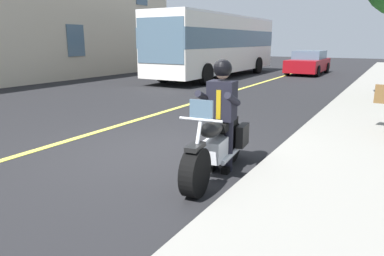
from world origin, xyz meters
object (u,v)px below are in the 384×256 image
(motorcycle_main, at_px, (217,146))
(car_dark, at_px, (308,63))
(bus_near, at_px, (218,43))
(rider_main, at_px, (222,106))

(motorcycle_main, height_order, car_dark, car_dark)
(motorcycle_main, bearing_deg, car_dark, -171.75)
(car_dark, bearing_deg, bus_near, -42.11)
(rider_main, bearing_deg, motorcycle_main, 7.86)
(motorcycle_main, relative_size, bus_near, 0.20)
(rider_main, height_order, bus_near, bus_near)
(rider_main, distance_m, bus_near, 14.67)
(rider_main, xyz_separation_m, car_dark, (-17.54, -2.55, -0.35))
(rider_main, xyz_separation_m, bus_near, (-13.10, -6.55, 0.84))
(bus_near, bearing_deg, car_dark, 137.89)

